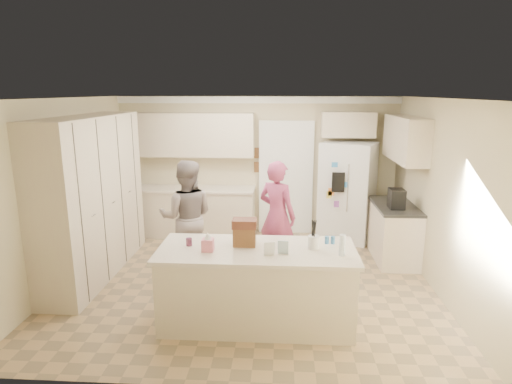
# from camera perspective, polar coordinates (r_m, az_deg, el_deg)

# --- Properties ---
(floor) EXTENTS (5.20, 4.60, 0.02)m
(floor) POSITION_cam_1_polar(r_m,az_deg,el_deg) (6.35, -1.12, -11.87)
(floor) COLOR #A18359
(floor) RESTS_ON ground
(ceiling) EXTENTS (5.20, 4.60, 0.02)m
(ceiling) POSITION_cam_1_polar(r_m,az_deg,el_deg) (5.74, -1.24, 12.51)
(ceiling) COLOR white
(ceiling) RESTS_ON wall_back
(wall_back) EXTENTS (5.20, 0.02, 2.60)m
(wall_back) POSITION_cam_1_polar(r_m,az_deg,el_deg) (8.17, 0.16, 3.52)
(wall_back) COLOR beige
(wall_back) RESTS_ON ground
(wall_front) EXTENTS (5.20, 0.02, 2.60)m
(wall_front) POSITION_cam_1_polar(r_m,az_deg,el_deg) (3.72, -4.14, -8.71)
(wall_front) COLOR beige
(wall_front) RESTS_ON ground
(wall_left) EXTENTS (0.02, 4.60, 2.60)m
(wall_left) POSITION_cam_1_polar(r_m,az_deg,el_deg) (6.65, -24.20, 0.06)
(wall_left) COLOR beige
(wall_left) RESTS_ON ground
(wall_right) EXTENTS (0.02, 4.60, 2.60)m
(wall_right) POSITION_cam_1_polar(r_m,az_deg,el_deg) (6.26, 23.36, -0.62)
(wall_right) COLOR beige
(wall_right) RESTS_ON ground
(crown_back) EXTENTS (5.20, 0.08, 0.12)m
(crown_back) POSITION_cam_1_polar(r_m,az_deg,el_deg) (8.00, 0.14, 12.17)
(crown_back) COLOR white
(crown_back) RESTS_ON wall_back
(pantry_bank) EXTENTS (0.60, 2.60, 2.35)m
(pantry_bank) POSITION_cam_1_polar(r_m,az_deg,el_deg) (6.72, -20.98, -0.62)
(pantry_bank) COLOR beige
(pantry_bank) RESTS_ON floor
(back_base_cab) EXTENTS (2.20, 0.60, 0.88)m
(back_base_cab) POSITION_cam_1_polar(r_m,az_deg,el_deg) (8.21, -8.03, -2.72)
(back_base_cab) COLOR beige
(back_base_cab) RESTS_ON floor
(back_countertop) EXTENTS (2.24, 0.63, 0.04)m
(back_countertop) POSITION_cam_1_polar(r_m,az_deg,el_deg) (8.08, -8.15, 0.39)
(back_countertop) COLOR #EFDFC8
(back_countertop) RESTS_ON back_base_cab
(back_upper_cab) EXTENTS (2.20, 0.35, 0.80)m
(back_upper_cab) POSITION_cam_1_polar(r_m,az_deg,el_deg) (8.05, -8.19, 7.56)
(back_upper_cab) COLOR beige
(back_upper_cab) RESTS_ON wall_back
(doorway_opening) EXTENTS (0.90, 0.06, 2.10)m
(doorway_opening) POSITION_cam_1_polar(r_m,az_deg,el_deg) (8.17, 4.00, 1.71)
(doorway_opening) COLOR black
(doorway_opening) RESTS_ON floor
(doorway_casing) EXTENTS (1.02, 0.03, 2.22)m
(doorway_casing) POSITION_cam_1_polar(r_m,az_deg,el_deg) (8.14, 4.00, 1.66)
(doorway_casing) COLOR white
(doorway_casing) RESTS_ON floor
(wall_frame_upper) EXTENTS (0.15, 0.02, 0.20)m
(wall_frame_upper) POSITION_cam_1_polar(r_m,az_deg,el_deg) (8.09, 0.28, 5.22)
(wall_frame_upper) COLOR brown
(wall_frame_upper) RESTS_ON wall_back
(wall_frame_lower) EXTENTS (0.15, 0.02, 0.20)m
(wall_frame_lower) POSITION_cam_1_polar(r_m,az_deg,el_deg) (8.13, 0.28, 3.33)
(wall_frame_lower) COLOR brown
(wall_frame_lower) RESTS_ON wall_back
(refrigerator) EXTENTS (1.11, 1.01, 1.80)m
(refrigerator) POSITION_cam_1_polar(r_m,az_deg,el_deg) (7.98, 12.07, 0.05)
(refrigerator) COLOR white
(refrigerator) RESTS_ON floor
(fridge_seam) EXTENTS (0.02, 0.02, 1.78)m
(fridge_seam) POSITION_cam_1_polar(r_m,az_deg,el_deg) (7.63, 12.45, -0.56)
(fridge_seam) COLOR gray
(fridge_seam) RESTS_ON refrigerator
(fridge_dispenser) EXTENTS (0.22, 0.03, 0.35)m
(fridge_dispenser) POSITION_cam_1_polar(r_m,az_deg,el_deg) (7.54, 10.90, 1.29)
(fridge_dispenser) COLOR black
(fridge_dispenser) RESTS_ON refrigerator
(fridge_handle_l) EXTENTS (0.02, 0.02, 0.85)m
(fridge_handle_l) POSITION_cam_1_polar(r_m,az_deg,el_deg) (7.58, 12.15, 0.52)
(fridge_handle_l) COLOR silver
(fridge_handle_l) RESTS_ON refrigerator
(fridge_handle_r) EXTENTS (0.02, 0.02, 0.85)m
(fridge_handle_r) POSITION_cam_1_polar(r_m,az_deg,el_deg) (7.59, 12.90, 0.51)
(fridge_handle_r) COLOR silver
(fridge_handle_r) RESTS_ON refrigerator
(over_fridge_cab) EXTENTS (0.95, 0.35, 0.45)m
(over_fridge_cab) POSITION_cam_1_polar(r_m,az_deg,el_deg) (7.96, 12.17, 8.77)
(over_fridge_cab) COLOR beige
(over_fridge_cab) RESTS_ON wall_back
(right_base_cab) EXTENTS (0.60, 1.20, 0.88)m
(right_base_cab) POSITION_cam_1_polar(r_m,az_deg,el_deg) (7.32, 17.86, -5.25)
(right_base_cab) COLOR beige
(right_base_cab) RESTS_ON floor
(right_countertop) EXTENTS (0.63, 1.24, 0.04)m
(right_countertop) POSITION_cam_1_polar(r_m,az_deg,el_deg) (7.19, 18.04, -1.77)
(right_countertop) COLOR #2D2B28
(right_countertop) RESTS_ON right_base_cab
(right_upper_cab) EXTENTS (0.35, 1.50, 0.70)m
(right_upper_cab) POSITION_cam_1_polar(r_m,az_deg,el_deg) (7.23, 19.30, 6.70)
(right_upper_cab) COLOR beige
(right_upper_cab) RESTS_ON wall_right
(coffee_maker) EXTENTS (0.22, 0.28, 0.30)m
(coffee_maker) POSITION_cam_1_polar(r_m,az_deg,el_deg) (6.95, 18.22, -0.84)
(coffee_maker) COLOR black
(coffee_maker) RESTS_ON right_countertop
(island_base) EXTENTS (2.20, 0.90, 0.88)m
(island_base) POSITION_cam_1_polar(r_m,az_deg,el_deg) (5.15, 0.11, -12.60)
(island_base) COLOR beige
(island_base) RESTS_ON floor
(island_top) EXTENTS (2.28, 0.96, 0.05)m
(island_top) POSITION_cam_1_polar(r_m,az_deg,el_deg) (4.97, 0.11, -7.82)
(island_top) COLOR #EFDFC8
(island_top) RESTS_ON island_base
(utensil_crock) EXTENTS (0.13, 0.13, 0.15)m
(utensil_crock) POSITION_cam_1_polar(r_m,az_deg,el_deg) (4.98, 7.68, -6.64)
(utensil_crock) COLOR white
(utensil_crock) RESTS_ON island_top
(tissue_box) EXTENTS (0.13, 0.13, 0.14)m
(tissue_box) POSITION_cam_1_polar(r_m,az_deg,el_deg) (4.90, -6.44, -7.02)
(tissue_box) COLOR #D66E83
(tissue_box) RESTS_ON island_top
(tissue_plume) EXTENTS (0.08, 0.08, 0.08)m
(tissue_plume) POSITION_cam_1_polar(r_m,az_deg,el_deg) (4.87, -6.47, -5.80)
(tissue_plume) COLOR white
(tissue_plume) RESTS_ON tissue_box
(dollhouse_body) EXTENTS (0.26, 0.18, 0.22)m
(dollhouse_body) POSITION_cam_1_polar(r_m,az_deg,el_deg) (5.02, -1.54, -5.94)
(dollhouse_body) COLOR brown
(dollhouse_body) RESTS_ON island_top
(dollhouse_roof) EXTENTS (0.28, 0.20, 0.10)m
(dollhouse_roof) POSITION_cam_1_polar(r_m,az_deg,el_deg) (4.97, -1.55, -4.20)
(dollhouse_roof) COLOR #592D1E
(dollhouse_roof) RESTS_ON dollhouse_body
(jam_jar) EXTENTS (0.07, 0.07, 0.09)m
(jam_jar) POSITION_cam_1_polar(r_m,az_deg,el_deg) (5.10, -8.93, -6.59)
(jam_jar) COLOR #59263F
(jam_jar) RESTS_ON island_top
(greeting_card_a) EXTENTS (0.12, 0.06, 0.16)m
(greeting_card_a) POSITION_cam_1_polar(r_m,az_deg,el_deg) (4.74, 1.79, -7.55)
(greeting_card_a) COLOR white
(greeting_card_a) RESTS_ON island_top
(greeting_card_b) EXTENTS (0.12, 0.05, 0.16)m
(greeting_card_b) POSITION_cam_1_polar(r_m,az_deg,el_deg) (4.78, 3.62, -7.36)
(greeting_card_b) COLOR silver
(greeting_card_b) RESTS_ON island_top
(water_bottle) EXTENTS (0.07, 0.07, 0.24)m
(water_bottle) POSITION_cam_1_polar(r_m,az_deg,el_deg) (4.81, 11.45, -6.96)
(water_bottle) COLOR silver
(water_bottle) RESTS_ON island_top
(shaker_salt) EXTENTS (0.05, 0.05, 0.09)m
(shaker_salt) POSITION_cam_1_polar(r_m,az_deg,el_deg) (5.17, 9.43, -6.32)
(shaker_salt) COLOR teal
(shaker_salt) RESTS_ON island_top
(shaker_pepper) EXTENTS (0.05, 0.05, 0.09)m
(shaker_pepper) POSITION_cam_1_polar(r_m,az_deg,el_deg) (5.18, 10.20, -6.32)
(shaker_pepper) COLOR teal
(shaker_pepper) RESTS_ON island_top
(teen_boy) EXTENTS (0.90, 0.74, 1.71)m
(teen_boy) POSITION_cam_1_polar(r_m,az_deg,el_deg) (6.48, -9.21, -3.30)
(teen_boy) COLOR gray
(teen_boy) RESTS_ON floor
(teen_girl) EXTENTS (0.74, 0.67, 1.69)m
(teen_girl) POSITION_cam_1_polar(r_m,az_deg,el_deg) (6.51, 2.83, -3.16)
(teen_girl) COLOR #AA3D6F
(teen_girl) RESTS_ON floor
(fridge_magnets) EXTENTS (0.76, 0.02, 1.44)m
(fridge_magnets) POSITION_cam_1_polar(r_m,az_deg,el_deg) (7.63, 12.46, -0.58)
(fridge_magnets) COLOR tan
(fridge_magnets) RESTS_ON refrigerator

